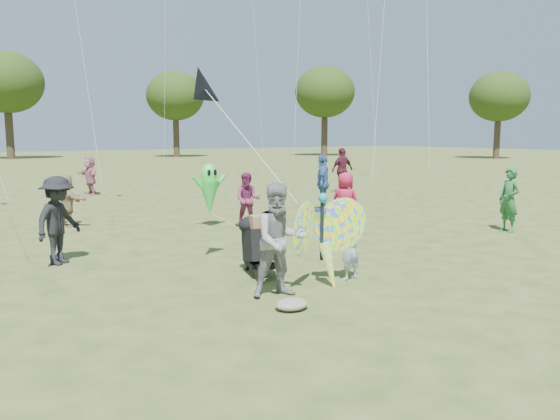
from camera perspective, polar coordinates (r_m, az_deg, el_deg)
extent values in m
plane|color=#51592B|center=(9.42, 6.09, -7.61)|extent=(160.00, 160.00, 0.00)
imported|color=#99AFD9|center=(9.54, 7.33, -3.86)|extent=(0.45, 0.32, 1.15)
imported|color=gray|center=(8.44, -0.03, -3.19)|extent=(0.99, 0.84, 1.78)
ellipsoid|color=gray|center=(8.00, 1.22, -9.81)|extent=(0.51, 0.41, 0.16)
imported|color=#AD1B3E|center=(14.09, 6.83, 0.79)|extent=(0.80, 0.91, 1.56)
imported|color=black|center=(11.39, -22.16, -1.02)|extent=(1.27, 1.20, 1.72)
imported|color=#385E9C|center=(17.88, 4.49, 2.83)|extent=(1.09, 1.11, 1.87)
imported|color=#A08762|center=(16.04, -21.38, 0.93)|extent=(0.81, 1.39, 1.43)
imported|color=#7D2955|center=(14.92, -3.38, 1.09)|extent=(0.92, 0.88, 1.49)
imported|color=#246032|center=(15.27, 22.82, 0.97)|extent=(0.50, 0.67, 1.66)
imported|color=#501A27|center=(23.90, 6.52, 4.17)|extent=(1.15, 0.51, 1.94)
imported|color=#B0647E|center=(24.23, -19.24, 3.45)|extent=(0.70, 1.55, 1.61)
cube|color=black|center=(9.78, -2.19, -3.67)|extent=(0.69, 0.96, 0.71)
cube|color=black|center=(9.85, -2.18, -5.55)|extent=(0.59, 0.77, 0.10)
ellipsoid|color=black|center=(9.93, -2.95, -1.56)|extent=(0.51, 0.45, 0.33)
cylinder|color=black|center=(9.46, -2.33, -6.56)|extent=(0.13, 0.30, 0.30)
cylinder|color=black|center=(9.71, 0.12, -6.18)|extent=(0.13, 0.30, 0.30)
cylinder|color=black|center=(10.26, -3.49, -5.65)|extent=(0.11, 0.23, 0.22)
cylinder|color=black|center=(9.30, -0.67, -1.58)|extent=(0.43, 0.15, 0.03)
cube|color=#A87951|center=(9.67, -2.05, -1.34)|extent=(0.41, 0.37, 0.26)
ellipsoid|color=orange|center=(8.84, 2.53, -2.10)|extent=(0.98, 0.71, 1.24)
ellipsoid|color=orange|center=(9.30, 6.33, -1.64)|extent=(0.98, 0.71, 1.24)
cylinder|color=black|center=(9.09, 4.40, -2.16)|extent=(0.06, 0.06, 1.00)
cone|color=orange|center=(9.12, 5.26, -6.17)|extent=(0.36, 0.49, 0.93)
sphere|color=teal|center=(8.99, 4.51, 1.27)|extent=(0.16, 0.16, 0.16)
cone|color=black|center=(9.93, -7.88, 12.44)|extent=(0.89, 0.62, 0.81)
cylinder|color=silver|center=(9.21, -3.30, 7.01)|extent=(0.68, 1.92, 1.89)
cone|color=#33DA48|center=(14.93, -7.37, 1.27)|extent=(0.56, 0.56, 0.95)
ellipsoid|color=#33DA48|center=(14.87, -7.42, 3.75)|extent=(0.44, 0.39, 0.57)
ellipsoid|color=black|center=(14.67, -7.43, 3.89)|extent=(0.10, 0.05, 0.17)
ellipsoid|color=black|center=(14.75, -6.80, 3.92)|extent=(0.10, 0.05, 0.17)
cylinder|color=#33DA48|center=(14.76, -8.45, 2.73)|extent=(0.43, 0.10, 0.49)
cylinder|color=#33DA48|center=(15.03, -6.37, 2.86)|extent=(0.43, 0.10, 0.49)
cylinder|color=silver|center=(14.97, -5.96, -1.01)|extent=(0.61, 0.41, 0.41)
cylinder|color=#3A2D21|center=(62.48, -26.39, 6.93)|extent=(0.77, 0.77, 4.62)
ellipsoid|color=#2B4214|center=(62.70, -26.70, 11.85)|extent=(7.26, 7.26, 6.17)
cylinder|color=#3A2D21|center=(61.76, -10.78, 7.31)|extent=(0.66, 0.67, 3.99)
ellipsoid|color=#2B4214|center=(61.90, -10.89, 11.62)|extent=(6.27, 6.27, 5.33)
cylinder|color=#3A2D21|center=(64.68, 4.66, 7.63)|extent=(0.73, 0.73, 4.41)
ellipsoid|color=#2B4214|center=(64.86, 4.71, 12.18)|extent=(6.93, 6.93, 5.89)
cylinder|color=#3A2D21|center=(60.86, 21.71, 6.79)|extent=(0.63, 0.63, 3.78)
ellipsoid|color=#2B4214|center=(60.97, 21.93, 10.93)|extent=(5.94, 5.94, 5.05)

